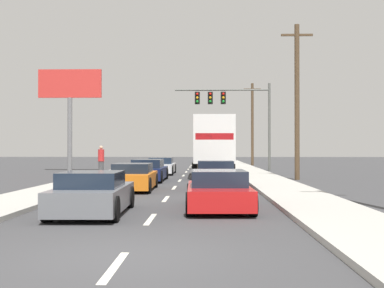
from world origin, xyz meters
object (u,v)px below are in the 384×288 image
Objects in this scene: car_gray at (93,194)px; car_red at (218,191)px; car_white at (161,166)px; roadside_billboard at (70,97)px; car_orange at (133,178)px; box_truck at (212,143)px; car_maroon at (215,176)px; traffic_signal_mast at (226,104)px; utility_pole_far at (252,123)px; car_navy at (149,171)px; utility_pole_mid at (297,100)px; pedestrian_near_corner at (101,160)px.

car_gray is 0.94× the size of car_red.
car_white is 9.52m from roadside_billboard.
box_truck is (3.55, 9.98, 1.57)m from car_orange.
car_maroon is at bearing 89.30° from car_red.
car_gray is at bearing -90.00° from car_orange.
traffic_signal_mast reaches higher than car_white.
car_maroon reaches higher than car_orange.
car_gray is at bearing -101.38° from box_truck.
car_gray is at bearing -73.30° from roadside_billboard.
box_truck is 8.83m from car_maroon.
utility_pole_far is (4.68, 37.51, 3.93)m from car_red.
car_red is at bearing -74.39° from car_navy.
roadside_billboard is (-7.29, 3.22, 5.21)m from car_white.
car_red is at bearing -90.70° from car_maroon.
utility_pole_mid is 4.86× the size of pedestrian_near_corner.
utility_pole_mid is at bearing 41.02° from car_orange.
box_truck is 0.99× the size of utility_pole_far.
car_navy is 0.54× the size of utility_pole_far.
traffic_signal_mast reaches higher than car_orange.
pedestrian_near_corner is (-11.48, -21.61, -3.41)m from utility_pole_far.
car_navy is 5.96m from car_orange.
utility_pole_mid is at bearing 70.30° from car_red.
car_orange is at bearing -104.54° from traffic_signal_mast.
car_gray is (0.00, -7.64, 0.00)m from car_orange.
car_gray reaches higher than car_red.
car_red is at bearing -80.20° from car_white.
car_maroon is at bearing -98.73° from utility_pole_far.
traffic_signal_mast is 0.86× the size of utility_pole_mid.
car_white is 12.53m from car_maroon.
car_orange is (-0.03, -13.32, 0.01)m from car_white.
car_gray is 0.93× the size of car_maroon.
car_orange is 7.64m from car_gray.
roadside_billboard is (-15.57, 9.31, 1.18)m from utility_pole_mid.
car_white is 0.52× the size of utility_pole_mid.
utility_pole_mid reaches higher than car_navy.
car_navy reaches higher than car_white.
utility_pole_mid reaches higher than car_white.
utility_pole_far reaches higher than roadside_billboard.
roadside_billboard is at bearing 125.27° from car_maroon.
car_maroon is 8.62m from utility_pole_mid.
box_truck is at bearing -43.58° from car_white.
roadside_billboard is (-12.06, -1.98, 0.41)m from traffic_signal_mast.
car_gray is 39.79m from utility_pole_far.
utility_pole_far reaches higher than car_white.
utility_pole_mid is at bearing -72.71° from traffic_signal_mast.
car_white is at bearing 89.63° from car_navy.
car_maroon is (-0.01, -8.69, -1.55)m from box_truck.
utility_pole_far reaches higher than pedestrian_near_corner.
car_navy is 1.15× the size of car_gray.
utility_pole_mid reaches higher than car_red.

